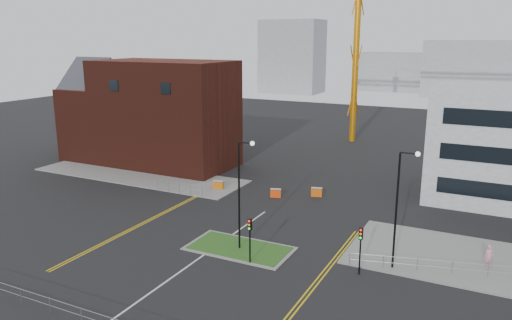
# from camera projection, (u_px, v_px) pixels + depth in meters

# --- Properties ---
(ground) EXTENTS (200.00, 200.00, 0.00)m
(ground) POSITION_uv_depth(u_px,v_px,m) (160.00, 286.00, 34.97)
(ground) COLOR black
(ground) RESTS_ON ground
(pavement_left) EXTENTS (28.00, 8.00, 0.12)m
(pavement_left) POSITION_uv_depth(u_px,v_px,m) (139.00, 175.00, 62.74)
(pavement_left) COLOR slate
(pavement_left) RESTS_ON ground
(pavement_right) EXTENTS (24.00, 10.00, 0.12)m
(pavement_right) POSITION_uv_depth(u_px,v_px,m) (511.00, 268.00, 37.55)
(pavement_right) COLOR slate
(pavement_right) RESTS_ON ground
(island_kerb) EXTENTS (8.60, 4.60, 0.08)m
(island_kerb) POSITION_uv_depth(u_px,v_px,m) (240.00, 248.00, 41.04)
(island_kerb) COLOR slate
(island_kerb) RESTS_ON ground
(grass_island) EXTENTS (8.00, 4.00, 0.12)m
(grass_island) POSITION_uv_depth(u_px,v_px,m) (240.00, 248.00, 41.03)
(grass_island) COLOR #264D19
(grass_island) RESTS_ON ground
(brick_building) EXTENTS (24.20, 10.07, 14.24)m
(brick_building) POSITION_uv_depth(u_px,v_px,m) (147.00, 114.00, 67.61)
(brick_building) COLOR #431810
(brick_building) RESTS_ON ground
(streetlamp_island) EXTENTS (1.46, 0.36, 9.18)m
(streetlamp_island) POSITION_uv_depth(u_px,v_px,m) (241.00, 186.00, 39.65)
(streetlamp_island) COLOR black
(streetlamp_island) RESTS_ON ground
(streetlamp_right_near) EXTENTS (1.46, 0.36, 9.18)m
(streetlamp_right_near) POSITION_uv_depth(u_px,v_px,m) (400.00, 201.00, 36.17)
(streetlamp_right_near) COLOR black
(streetlamp_right_near) RESTS_ON ground
(traffic_light_island) EXTENTS (0.28, 0.33, 3.65)m
(traffic_light_island) POSITION_uv_depth(u_px,v_px,m) (250.00, 232.00, 37.81)
(traffic_light_island) COLOR black
(traffic_light_island) RESTS_ON ground
(traffic_light_right) EXTENTS (0.28, 0.33, 3.65)m
(traffic_light_right) POSITION_uv_depth(u_px,v_px,m) (361.00, 242.00, 36.07)
(traffic_light_right) COLOR black
(traffic_light_right) RESTS_ON ground
(railing_front) EXTENTS (24.05, 0.05, 1.10)m
(railing_front) POSITION_uv_depth(u_px,v_px,m) (98.00, 318.00, 29.57)
(railing_front) COLOR gray
(railing_front) RESTS_ON ground
(railing_left) EXTENTS (6.05, 0.05, 1.10)m
(railing_left) POSITION_uv_depth(u_px,v_px,m) (179.00, 188.00, 55.19)
(railing_left) COLOR gray
(railing_left) RESTS_ON ground
(railing_right) EXTENTS (19.05, 5.05, 1.10)m
(railing_right) POSITION_uv_depth(u_px,v_px,m) (489.00, 268.00, 35.86)
(railing_right) COLOR gray
(railing_right) RESTS_ON ground
(centre_line) EXTENTS (0.15, 30.00, 0.01)m
(centre_line) POSITION_uv_depth(u_px,v_px,m) (177.00, 274.00, 36.70)
(centre_line) COLOR silver
(centre_line) RESTS_ON ground
(yellow_left_a) EXTENTS (0.12, 24.00, 0.01)m
(yellow_left_a) POSITION_uv_depth(u_px,v_px,m) (148.00, 220.00, 47.56)
(yellow_left_a) COLOR gold
(yellow_left_a) RESTS_ON ground
(yellow_left_b) EXTENTS (0.12, 24.00, 0.01)m
(yellow_left_b) POSITION_uv_depth(u_px,v_px,m) (151.00, 220.00, 47.43)
(yellow_left_b) COLOR gold
(yellow_left_b) RESTS_ON ground
(yellow_right_a) EXTENTS (0.12, 20.00, 0.01)m
(yellow_right_a) POSITION_uv_depth(u_px,v_px,m) (318.00, 278.00, 36.05)
(yellow_right_a) COLOR gold
(yellow_right_a) RESTS_ON ground
(yellow_right_b) EXTENTS (0.12, 20.00, 0.01)m
(yellow_right_b) POSITION_uv_depth(u_px,v_px,m) (321.00, 279.00, 35.92)
(yellow_right_b) COLOR gold
(yellow_right_b) RESTS_ON ground
(skyline_a) EXTENTS (18.00, 12.00, 22.00)m
(skyline_a) POSITION_uv_depth(u_px,v_px,m) (292.00, 57.00, 153.87)
(skyline_a) COLOR gray
(skyline_a) RESTS_ON ground
(skyline_b) EXTENTS (24.00, 12.00, 16.00)m
(skyline_b) POSITION_uv_depth(u_px,v_px,m) (468.00, 69.00, 141.55)
(skyline_b) COLOR gray
(skyline_b) RESTS_ON ground
(skyline_d) EXTENTS (30.00, 12.00, 12.00)m
(skyline_d) POSITION_uv_depth(u_px,v_px,m) (409.00, 72.00, 158.53)
(skyline_d) COLOR gray
(skyline_d) RESTS_ON ground
(pedestrian) EXTENTS (0.76, 0.66, 1.77)m
(pedestrian) POSITION_uv_depth(u_px,v_px,m) (489.00, 256.00, 37.60)
(pedestrian) COLOR pink
(pedestrian) RESTS_ON ground
(barrier_left) EXTENTS (1.26, 0.58, 1.02)m
(barrier_left) POSITION_uv_depth(u_px,v_px,m) (218.00, 185.00, 56.88)
(barrier_left) COLOR #C95F0B
(barrier_left) RESTS_ON ground
(barrier_mid) EXTENTS (1.24, 0.71, 0.99)m
(barrier_mid) POSITION_uv_depth(u_px,v_px,m) (317.00, 192.00, 54.41)
(barrier_mid) COLOR #E15A0C
(barrier_mid) RESTS_ON ground
(barrier_right) EXTENTS (1.20, 0.74, 0.96)m
(barrier_right) POSITION_uv_depth(u_px,v_px,m) (276.00, 193.00, 54.12)
(barrier_right) COLOR #F3430D
(barrier_right) RESTS_ON ground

